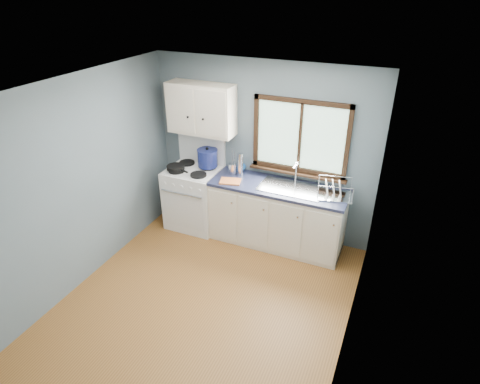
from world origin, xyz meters
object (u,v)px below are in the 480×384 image
at_px(base_cabinets, 277,218).
at_px(sink, 291,192).
at_px(stockpot, 207,158).
at_px(skillet, 176,167).
at_px(dish_rack, 334,192).
at_px(utensil_crock, 233,168).
at_px(thermos, 240,165).
at_px(gas_range, 194,196).

height_order(base_cabinets, sink, sink).
bearing_deg(stockpot, sink, -5.26).
bearing_deg(stockpot, skillet, -142.71).
relative_size(stockpot, dish_rack, 0.64).
height_order(base_cabinets, utensil_crock, utensil_crock).
xyz_separation_m(base_cabinets, sink, (0.18, -0.00, 0.45)).
bearing_deg(utensil_crock, base_cabinets, -8.34).
xyz_separation_m(skillet, utensil_crock, (0.78, 0.27, 0.02)).
relative_size(skillet, dish_rack, 0.82).
bearing_deg(base_cabinets, sink, -0.13).
distance_m(base_cabinets, sink, 0.48).
bearing_deg(sink, thermos, 172.89).
height_order(gas_range, base_cabinets, gas_range).
height_order(gas_range, thermos, gas_range).
bearing_deg(utensil_crock, skillet, -161.18).
distance_m(base_cabinets, thermos, 0.91).
height_order(base_cabinets, skillet, skillet).
bearing_deg(thermos, gas_range, -170.71).
height_order(stockpot, utensil_crock, utensil_crock).
xyz_separation_m(stockpot, thermos, (0.53, -0.02, -0.01)).
xyz_separation_m(thermos, dish_rack, (1.34, -0.09, -0.11)).
height_order(sink, utensil_crock, utensil_crock).
bearing_deg(base_cabinets, skillet, -173.82).
bearing_deg(dish_rack, utensil_crock, 164.10).
bearing_deg(dish_rack, sink, 168.69).
bearing_deg(utensil_crock, gas_range, -168.14).
xyz_separation_m(sink, dish_rack, (0.56, 0.01, 0.12)).
height_order(gas_range, sink, gas_range).
bearing_deg(thermos, skillet, -163.96).
relative_size(utensil_crock, dish_rack, 0.80).
height_order(stockpot, thermos, stockpot).
relative_size(base_cabinets, utensil_crock, 4.65).
bearing_deg(gas_range, stockpot, 38.38).
distance_m(skillet, dish_rack, 2.25).
distance_m(base_cabinets, stockpot, 1.32).
bearing_deg(thermos, utensil_crock, 176.01).
distance_m(utensil_crock, dish_rack, 1.46).
distance_m(base_cabinets, utensil_crock, 0.94).
bearing_deg(skillet, stockpot, 55.91).
bearing_deg(stockpot, gas_range, -141.62).
distance_m(stockpot, utensil_crock, 0.42).
xyz_separation_m(gas_range, utensil_crock, (0.59, 0.12, 0.51)).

